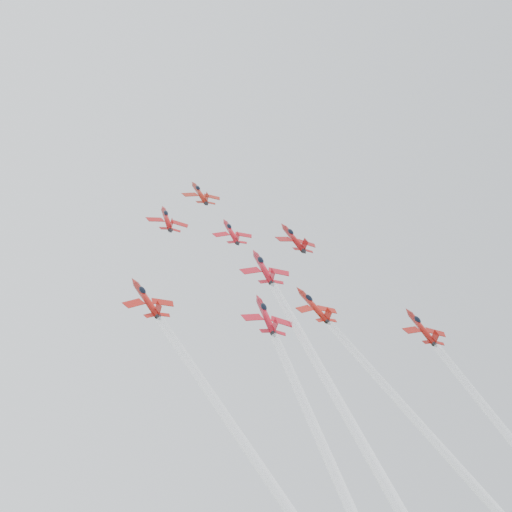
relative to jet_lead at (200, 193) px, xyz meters
name	(u,v)px	position (x,y,z in m)	size (l,w,h in m)	color
jet_lead	(200,193)	(0.00, 0.00, 0.00)	(9.44, 11.40, 9.28)	maroon
jet_row2_left	(167,219)	(-12.17, -12.48, -10.16)	(9.08, 10.97, 8.93)	#A20F10
jet_row2_center	(231,232)	(1.45, -14.83, -12.07)	(8.76, 10.58, 8.62)	#B3111B
jet_row2_right	(293,238)	(16.64, -14.71, -11.96)	(10.17, 12.28, 10.00)	maroon
jet_center	(387,448)	(3.29, -65.17, -53.09)	(10.30, 88.01, 71.95)	#AE101E
jet_rear_farleft	(229,506)	(-23.69, -71.49, -58.23)	(9.07, 77.50, 63.36)	#9F150F
jet_rear_right	(445,483)	(8.62, -70.64, -57.54)	(9.05, 77.29, 63.18)	#A2180F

